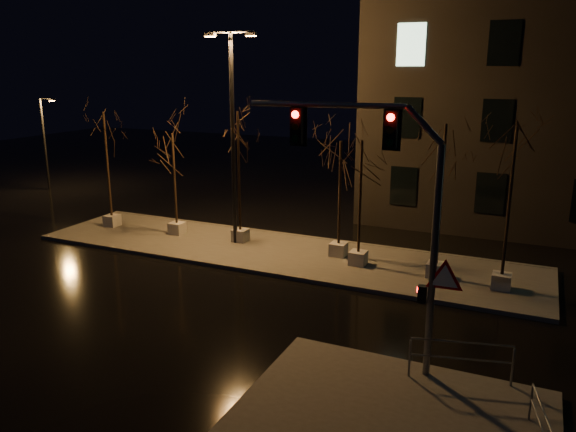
% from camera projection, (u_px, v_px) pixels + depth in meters
% --- Properties ---
extents(ground, '(90.00, 90.00, 0.00)m').
position_uv_depth(ground, '(200.00, 306.00, 18.90)').
color(ground, black).
rests_on(ground, ground).
extents(median, '(22.00, 5.00, 0.15)m').
position_uv_depth(median, '(277.00, 252.00, 24.16)').
color(median, '#474540').
rests_on(median, ground).
extents(sidewalk_corner, '(7.00, 5.00, 0.15)m').
position_uv_depth(sidewalk_corner, '(394.00, 416.00, 12.80)').
color(sidewalk_corner, '#474540').
rests_on(sidewalk_corner, ground).
extents(tree_0, '(1.80, 1.80, 5.74)m').
position_uv_depth(tree_0, '(105.00, 138.00, 26.84)').
color(tree_0, '#ACA9A1').
rests_on(tree_0, median).
extents(tree_1, '(1.80, 1.80, 4.86)m').
position_uv_depth(tree_1, '(173.00, 156.00, 25.68)').
color(tree_1, '#ACA9A1').
rests_on(tree_1, median).
extents(tree_2, '(1.80, 1.80, 5.97)m').
position_uv_depth(tree_2, '(238.00, 141.00, 24.35)').
color(tree_2, '#ACA9A1').
rests_on(tree_2, median).
extents(tree_3, '(1.80, 1.80, 4.94)m').
position_uv_depth(tree_3, '(340.00, 167.00, 22.56)').
color(tree_3, '#ACA9A1').
rests_on(tree_3, median).
extents(tree_4, '(1.80, 1.80, 5.11)m').
position_uv_depth(tree_4, '(361.00, 169.00, 21.46)').
color(tree_4, '#ACA9A1').
rests_on(tree_4, median).
extents(tree_5, '(1.80, 1.80, 5.87)m').
position_uv_depth(tree_5, '(444.00, 160.00, 19.99)').
color(tree_5, '#ACA9A1').
rests_on(tree_5, median).
extents(tree_6, '(1.80, 1.80, 6.05)m').
position_uv_depth(tree_6, '(514.00, 161.00, 18.83)').
color(tree_6, '#ACA9A1').
rests_on(tree_6, median).
extents(traffic_signal_mast, '(5.57, 0.47, 6.81)m').
position_uv_depth(traffic_signal_mast, '(391.00, 201.00, 13.65)').
color(traffic_signal_mast, '#5B5D63').
rests_on(traffic_signal_mast, sidewalk_corner).
extents(streetlight_main, '(2.27, 0.58, 9.09)m').
position_uv_depth(streetlight_main, '(233.00, 125.00, 23.97)').
color(streetlight_main, black).
rests_on(streetlight_main, median).
extents(streetlight_far, '(1.17, 0.32, 5.95)m').
position_uv_depth(streetlight_far, '(45.00, 140.00, 36.16)').
color(streetlight_far, black).
rests_on(streetlight_far, ground).
extents(guard_rail_a, '(2.46, 0.64, 1.09)m').
position_uv_depth(guard_rail_a, '(461.00, 355.00, 13.90)').
color(guard_rail_a, '#5B5D63').
rests_on(guard_rail_a, sidewalk_corner).
extents(guard_rail_b, '(0.45, 1.87, 0.90)m').
position_uv_depth(guard_rail_b, '(541.00, 421.00, 11.51)').
color(guard_rail_b, '#5B5D63').
rests_on(guard_rail_b, sidewalk_corner).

